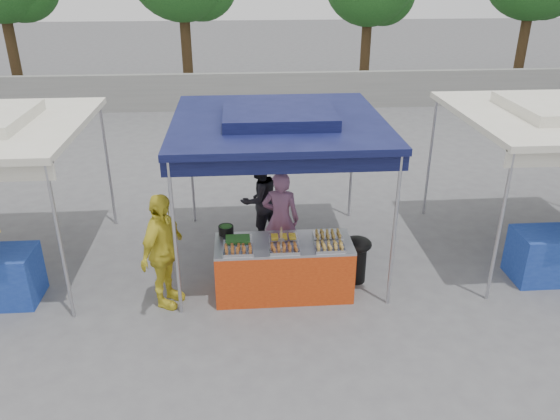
{
  "coord_description": "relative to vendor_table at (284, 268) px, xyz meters",
  "views": [
    {
      "loc": [
        -0.58,
        -7.06,
        4.6
      ],
      "look_at": [
        0.0,
        0.6,
        1.05
      ],
      "focal_mm": 35.0,
      "sensor_mm": 36.0,
      "label": 1
    }
  ],
  "objects": [
    {
      "name": "wok_burner",
      "position": [
        1.15,
        0.25,
        0.02
      ],
      "size": [
        0.44,
        0.44,
        0.75
      ],
      "rotation": [
        0.0,
        0.0,
        -0.37
      ],
      "color": "black",
      "rests_on": "ground_plane"
    },
    {
      "name": "vendor_woman",
      "position": [
        0.02,
        0.85,
        0.39
      ],
      "size": [
        0.66,
        0.51,
        1.63
      ],
      "primitive_type": "imported",
      "rotation": [
        0.0,
        0.0,
        2.93
      ],
      "color": "#805172",
      "rests_on": "ground_plane"
    },
    {
      "name": "main_canopy",
      "position": [
        0.0,
        1.07,
        1.94
      ],
      "size": [
        3.2,
        3.2,
        2.57
      ],
      "color": "#B0AFB6",
      "rests_on": "ground_plane"
    },
    {
      "name": "food_tray_fr",
      "position": [
        0.63,
        -0.24,
        0.46
      ],
      "size": [
        0.42,
        0.3,
        0.07
      ],
      "color": "#BBBBC0",
      "rests_on": "vendor_table"
    },
    {
      "name": "food_tray_br",
      "position": [
        0.66,
        0.11,
        0.46
      ],
      "size": [
        0.42,
        0.3,
        0.07
      ],
      "color": "#BBBBC0",
      "rests_on": "vendor_table"
    },
    {
      "name": "food_tray_bm",
      "position": [
        0.01,
        0.09,
        0.46
      ],
      "size": [
        0.42,
        0.3,
        0.07
      ],
      "color": "#BBBBC0",
      "rests_on": "vendor_table"
    },
    {
      "name": "ground_plane",
      "position": [
        0.0,
        0.1,
        -0.43
      ],
      "size": [
        80.0,
        80.0,
        0.0
      ],
      "primitive_type": "plane",
      "color": "#545456"
    },
    {
      "name": "cooking_pot",
      "position": [
        -0.84,
        0.34,
        0.49
      ],
      "size": [
        0.23,
        0.23,
        0.13
      ],
      "primitive_type": "cylinder",
      "color": "black",
      "rests_on": "vendor_table"
    },
    {
      "name": "helper_man",
      "position": [
        -0.28,
        1.75,
        0.35
      ],
      "size": [
        0.96,
        0.92,
        1.56
      ],
      "primitive_type": "imported",
      "rotation": [
        0.0,
        0.0,
        3.76
      ],
      "color": "black",
      "rests_on": "ground_plane"
    },
    {
      "name": "customer_person",
      "position": [
        -1.72,
        -0.16,
        0.44
      ],
      "size": [
        0.78,
        1.09,
        1.72
      ],
      "primitive_type": "imported",
      "rotation": [
        0.0,
        0.0,
        1.17
      ],
      "color": "gold",
      "rests_on": "ground_plane"
    },
    {
      "name": "back_wall",
      "position": [
        0.0,
        11.1,
        0.17
      ],
      "size": [
        40.0,
        0.25,
        1.2
      ],
      "primitive_type": "cube",
      "color": "slate",
      "rests_on": "ground_plane"
    },
    {
      "name": "crate_left",
      "position": [
        -0.27,
        0.63,
        -0.27
      ],
      "size": [
        0.53,
        0.37,
        0.32
      ],
      "primitive_type": "cube",
      "color": "#122898",
      "rests_on": "ground_plane"
    },
    {
      "name": "crate_stacked",
      "position": [
        0.26,
        0.66,
        -0.04
      ],
      "size": [
        0.42,
        0.29,
        0.25
      ],
      "primitive_type": "cube",
      "color": "#122898",
      "rests_on": "crate_right"
    },
    {
      "name": "skewer_cup",
      "position": [
        -0.04,
        -0.1,
        0.48
      ],
      "size": [
        0.09,
        0.09,
        0.11
      ],
      "primitive_type": "cylinder",
      "color": "#B0AFB6",
      "rests_on": "vendor_table"
    },
    {
      "name": "food_tray_fl",
      "position": [
        -0.66,
        -0.24,
        0.46
      ],
      "size": [
        0.42,
        0.3,
        0.07
      ],
      "color": "#BBBBC0",
      "rests_on": "vendor_table"
    },
    {
      "name": "food_tray_bl",
      "position": [
        -0.66,
        0.05,
        0.46
      ],
      "size": [
        0.42,
        0.3,
        0.07
      ],
      "color": "#BBBBC0",
      "rests_on": "vendor_table"
    },
    {
      "name": "crate_right",
      "position": [
        0.26,
        0.66,
        -0.29
      ],
      "size": [
        0.44,
        0.31,
        0.26
      ],
      "primitive_type": "cube",
      "color": "#122898",
      "rests_on": "ground_plane"
    },
    {
      "name": "food_tray_fm",
      "position": [
        -0.01,
        -0.24,
        0.46
      ],
      "size": [
        0.42,
        0.3,
        0.07
      ],
      "color": "#BBBBC0",
      "rests_on": "vendor_table"
    },
    {
      "name": "vendor_table",
      "position": [
        0.0,
        0.0,
        0.0
      ],
      "size": [
        2.0,
        0.8,
        0.85
      ],
      "color": "#B53710",
      "rests_on": "ground_plane"
    }
  ]
}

